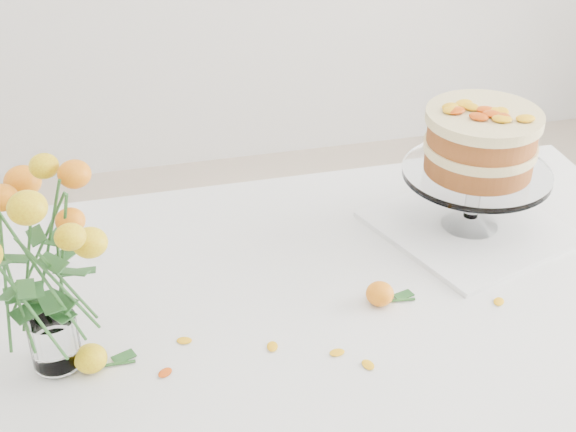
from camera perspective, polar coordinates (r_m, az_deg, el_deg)
The scene contains 12 objects.
table at distance 1.50m, azimuth 2.57°, elevation -8.50°, with size 1.43×0.93×0.76m.
napkin at distance 1.68m, azimuth 12.74°, elevation -0.75°, with size 0.34×0.34×0.01m, color white.
cake_stand at distance 1.59m, azimuth 13.50°, elevation 4.73°, with size 0.29×0.29×0.26m.
rose_vase at distance 1.23m, azimuth -17.49°, elevation -2.23°, with size 0.28×0.28×0.39m.
loose_rose_near at distance 1.33m, azimuth -13.84°, elevation -9.81°, with size 0.10×0.05×0.05m.
loose_rose_far at distance 1.44m, azimuth 6.57°, elevation -5.52°, with size 0.09×0.05×0.04m.
stray_petal_a at distance 1.35m, azimuth -1.12°, elevation -9.28°, with size 0.03×0.02×0.00m, color #FFB110.
stray_petal_b at distance 1.34m, azimuth 3.51°, elevation -9.68°, with size 0.03×0.02×0.00m, color #FFB110.
stray_petal_c at distance 1.32m, azimuth 5.71°, elevation -10.49°, with size 0.03×0.02×0.00m, color #FFB110.
stray_petal_d at distance 1.37m, azimuth -7.39°, elevation -8.79°, with size 0.03×0.02×0.00m, color #FFB110.
stray_petal_e at distance 1.31m, azimuth -8.73°, elevation -10.97°, with size 0.03×0.02×0.00m, color #FFB110.
stray_petal_f at distance 1.49m, azimuth 14.76°, elevation -5.92°, with size 0.03×0.02×0.00m, color #FFB110.
Camera 1 is at (-0.34, -1.09, 1.65)m, focal length 50.00 mm.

